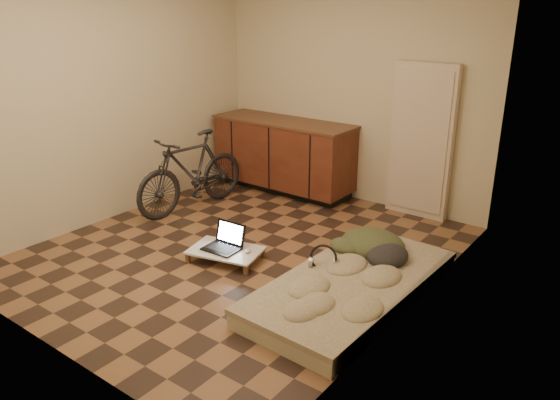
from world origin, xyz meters
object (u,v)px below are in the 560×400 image
Objects in this scene: bicycle at (191,168)px; lap_desk at (226,251)px; laptop at (225,243)px; futon at (352,287)px.

bicycle is 1.49m from lap_desk.
laptop is at bearing 128.58° from lap_desk.
bicycle is 2.61m from futon.
futon is 5.92× the size of laptop.
laptop is at bearing -173.46° from futon.
laptop is (1.19, -0.75, -0.34)m from bicycle.
futon reaches higher than lap_desk.
lap_desk is 0.07m from laptop.
bicycle is 1.44m from laptop.
futon is 1.29m from lap_desk.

